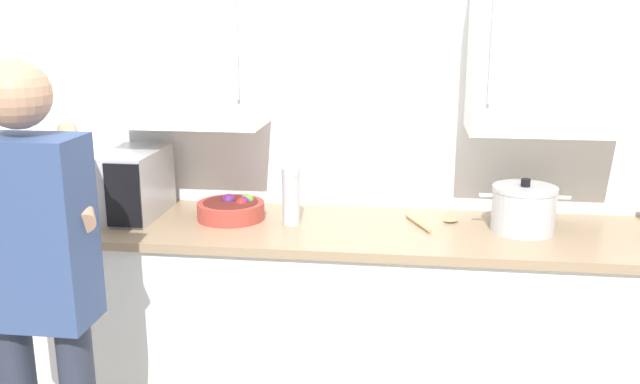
# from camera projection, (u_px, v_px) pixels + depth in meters

# --- Properties ---
(back_wall_tiled) EXTENTS (4.38, 0.44, 2.78)m
(back_wall_tiled) POSITION_uv_depth(u_px,v_px,m) (366.00, 90.00, 2.88)
(back_wall_tiled) COLOR white
(back_wall_tiled) RESTS_ON ground_plane
(counter_unit) EXTENTS (3.23, 0.62, 0.92)m
(counter_unit) POSITION_uv_depth(u_px,v_px,m) (357.00, 333.00, 2.82)
(counter_unit) COLOR white
(counter_unit) RESTS_ON ground_plane
(microwave_oven) EXTENTS (0.52, 0.76, 0.27)m
(microwave_oven) POSITION_uv_depth(u_px,v_px,m) (93.00, 183.00, 2.84)
(microwave_oven) COLOR #B7BABF
(microwave_oven) RESTS_ON counter_unit
(wooden_spoon) EXTENTS (0.22, 0.21, 0.02)m
(wooden_spoon) POSITION_uv_depth(u_px,v_px,m) (435.00, 222.00, 2.74)
(wooden_spoon) COLOR tan
(wooden_spoon) RESTS_ON counter_unit
(fruit_bowl) EXTENTS (0.28, 0.28, 0.10)m
(fruit_bowl) POSITION_uv_depth(u_px,v_px,m) (231.00, 209.00, 2.80)
(fruit_bowl) COLOR #AD3D33
(fruit_bowl) RESTS_ON counter_unit
(stock_pot) EXTENTS (0.34, 0.25, 0.21)m
(stock_pot) POSITION_uv_depth(u_px,v_px,m) (524.00, 209.00, 2.63)
(stock_pot) COLOR #B7BABF
(stock_pot) RESTS_ON counter_unit
(thermos_flask) EXTENTS (0.07, 0.07, 0.23)m
(thermos_flask) POSITION_uv_depth(u_px,v_px,m) (291.00, 196.00, 2.71)
(thermos_flask) COLOR #B7BABF
(thermos_flask) RESTS_ON counter_unit
(person_figure) EXTENTS (0.44, 0.60, 1.61)m
(person_figure) POSITION_uv_depth(u_px,v_px,m) (36.00, 275.00, 2.09)
(person_figure) COLOR #282D3D
(person_figure) RESTS_ON ground_plane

